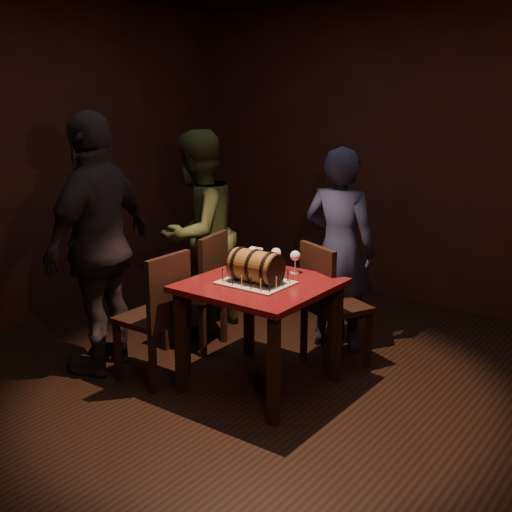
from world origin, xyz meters
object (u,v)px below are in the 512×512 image
chair_left_rear (203,285)px  chair_left_front (159,311)px  barrel_cake (256,266)px  person_left_rear (197,234)px  wine_glass_right (295,257)px  person_back (339,250)px  pint_of_ale (259,263)px  person_left_front (99,244)px  pub_table (260,298)px  chair_back (328,299)px  wine_glass_left (252,253)px  wine_glass_mid (276,254)px

chair_left_rear → chair_left_front: (0.16, -0.64, 0.00)m
barrel_cake → person_left_rear: (-1.04, 0.60, -0.02)m
wine_glass_right → person_left_rear: 1.14m
barrel_cake → person_back: size_ratio=0.24×
wine_glass_right → person_left_rear: bearing=168.1°
pint_of_ale → person_back: size_ratio=0.09×
person_left_front → chair_left_front: bearing=84.4°
person_left_rear → person_left_front: 0.98m
pub_table → wine_glass_right: bearing=78.5°
chair_back → person_left_rear: (-1.25, -0.00, 0.32)m
wine_glass_right → person_left_front: bearing=-147.7°
chair_back → chair_left_rear: size_ratio=1.00×
chair_left_rear → person_left_front: bearing=-115.8°
pub_table → barrel_cake: size_ratio=2.32×
person_back → person_left_rear: 1.18m
wine_glass_left → chair_back: (0.45, 0.32, -0.35)m
wine_glass_right → chair_left_rear: 0.90m
barrel_cake → chair_left_front: bearing=-153.1°
chair_back → barrel_cake: bearing=-109.0°
barrel_cake → person_back: bearing=85.6°
wine_glass_mid → chair_left_front: chair_left_front is taller
pint_of_ale → chair_left_front: (-0.46, -0.53, -0.30)m
pint_of_ale → person_back: bearing=74.4°
barrel_cake → person_left_front: bearing=-161.3°
chair_left_rear → wine_glass_mid: bearing=1.5°
wine_glass_mid → person_left_front: (-1.02, -0.72, 0.06)m
wine_glass_mid → person_left_rear: size_ratio=0.10×
wine_glass_left → pint_of_ale: (0.10, -0.06, -0.05)m
wine_glass_right → chair_left_rear: bearing=-177.7°
wine_glass_left → person_back: size_ratio=0.10×
chair_back → person_left_rear: size_ratio=0.55×
chair_left_front → person_back: 1.48m
barrel_cake → person_left_rear: bearing=150.0°
barrel_cake → person_left_front: 1.16m
wine_glass_right → person_back: 0.62m
wine_glass_left → person_left_rear: size_ratio=0.10×
wine_glass_right → pint_of_ale: size_ratio=1.07×
pub_table → pint_of_ale: (-0.14, 0.18, 0.18)m
wine_glass_right → person_left_front: size_ratio=0.09×
chair_back → chair_left_rear: bearing=-164.5°
barrel_cake → wine_glass_right: size_ratio=2.41×
wine_glass_left → chair_left_front: 0.77m
wine_glass_left → wine_glass_right: size_ratio=1.00×
wine_glass_left → chair_back: bearing=35.3°
pub_table → barrel_cake: barrel_cake is taller
barrel_cake → wine_glass_left: barrel_cake is taller
chair_left_rear → chair_left_front: 0.66m
wine_glass_mid → chair_left_rear: chair_left_rear is taller
pint_of_ale → person_left_rear: person_left_rear is taller
pub_table → person_left_front: (-1.10, -0.41, 0.29)m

